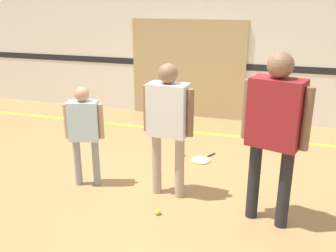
# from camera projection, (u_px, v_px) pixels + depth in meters

# --- Properties ---
(ground_plane) EXTENTS (16.00, 16.00, 0.00)m
(ground_plane) POSITION_uv_depth(u_px,v_px,m) (155.00, 186.00, 4.69)
(ground_plane) COLOR #A87F4C
(wall_back) EXTENTS (16.00, 0.07, 3.20)m
(wall_back) POSITION_uv_depth(u_px,v_px,m) (208.00, 34.00, 6.94)
(wall_back) COLOR silver
(wall_back) RESTS_ON ground_plane
(wall_panel) EXTENTS (2.22, 0.05, 1.86)m
(wall_panel) POSITION_uv_depth(u_px,v_px,m) (188.00, 69.00, 7.20)
(wall_panel) COLOR tan
(wall_panel) RESTS_ON ground_plane
(floor_stripe) EXTENTS (14.40, 0.10, 0.01)m
(floor_stripe) POSITION_uv_depth(u_px,v_px,m) (193.00, 132.00, 6.56)
(floor_stripe) COLOR yellow
(floor_stripe) RESTS_ON ground_plane
(person_instructor) EXTENTS (0.60, 0.27, 1.57)m
(person_instructor) POSITION_uv_depth(u_px,v_px,m) (168.00, 117.00, 4.18)
(person_instructor) COLOR tan
(person_instructor) RESTS_ON ground_plane
(person_student_left) EXTENTS (0.46, 0.28, 1.26)m
(person_student_left) POSITION_uv_depth(u_px,v_px,m) (84.00, 126.00, 4.48)
(person_student_left) COLOR gray
(person_student_left) RESTS_ON ground_plane
(person_student_right) EXTENTS (0.65, 0.40, 1.77)m
(person_student_right) POSITION_uv_depth(u_px,v_px,m) (275.00, 122.00, 3.60)
(person_student_right) COLOR #232328
(person_student_right) RESTS_ON ground_plane
(racket_spare_on_floor) EXTENTS (0.40, 0.50, 0.03)m
(racket_spare_on_floor) POSITION_uv_depth(u_px,v_px,m) (201.00, 160.00, 5.42)
(racket_spare_on_floor) COLOR #C6D838
(racket_spare_on_floor) RESTS_ON ground_plane
(tennis_ball_near_instructor) EXTENTS (0.07, 0.07, 0.07)m
(tennis_ball_near_instructor) POSITION_uv_depth(u_px,v_px,m) (158.00, 212.00, 4.06)
(tennis_ball_near_instructor) COLOR #CCE038
(tennis_ball_near_instructor) RESTS_ON ground_plane
(tennis_ball_by_spare_racket) EXTENTS (0.07, 0.07, 0.07)m
(tennis_ball_by_spare_racket) POSITION_uv_depth(u_px,v_px,m) (183.00, 154.00, 5.57)
(tennis_ball_by_spare_racket) COLOR #CCE038
(tennis_ball_by_spare_racket) RESTS_ON ground_plane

